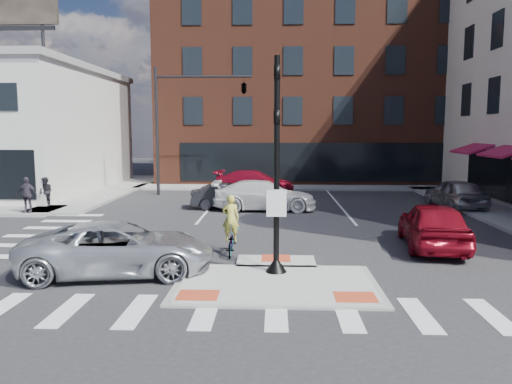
{
  "coord_description": "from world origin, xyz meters",
  "views": [
    {
      "loc": [
        -0.04,
        -13.35,
        4.1
      ],
      "look_at": [
        -0.69,
        3.58,
        2.0
      ],
      "focal_mm": 35.0,
      "sensor_mm": 36.0,
      "label": 1
    }
  ],
  "objects_px": {
    "pedestrian_a": "(46,192)",
    "bg_car_red": "(255,182)",
    "pedestrian_b": "(27,195)",
    "white_pickup": "(264,195)",
    "cyclist": "(231,234)",
    "bg_car_silver": "(455,193)",
    "silver_suv": "(118,248)",
    "red_sedan": "(433,225)",
    "bg_car_dark": "(228,196)"
  },
  "relations": [
    {
      "from": "pedestrian_a",
      "to": "bg_car_red",
      "type": "bearing_deg",
      "value": 55.17
    },
    {
      "from": "pedestrian_b",
      "to": "white_pickup",
      "type": "bearing_deg",
      "value": 10.98
    },
    {
      "from": "pedestrian_a",
      "to": "cyclist",
      "type": "bearing_deg",
      "value": -19.85
    },
    {
      "from": "bg_car_silver",
      "to": "cyclist",
      "type": "distance_m",
      "value": 15.13
    },
    {
      "from": "silver_suv",
      "to": "bg_car_red",
      "type": "relative_size",
      "value": 1.05
    },
    {
      "from": "red_sedan",
      "to": "cyclist",
      "type": "xyz_separation_m",
      "value": [
        -6.99,
        -1.2,
        -0.15
      ]
    },
    {
      "from": "pedestrian_a",
      "to": "white_pickup",
      "type": "bearing_deg",
      "value": 21.81
    },
    {
      "from": "bg_car_red",
      "to": "bg_car_dark",
      "type": "bearing_deg",
      "value": 179.32
    },
    {
      "from": "white_pickup",
      "to": "bg_car_dark",
      "type": "distance_m",
      "value": 1.99
    },
    {
      "from": "bg_car_red",
      "to": "cyclist",
      "type": "bearing_deg",
      "value": -171.3
    },
    {
      "from": "bg_car_red",
      "to": "pedestrian_b",
      "type": "bearing_deg",
      "value": 139.73
    },
    {
      "from": "bg_car_red",
      "to": "cyclist",
      "type": "relative_size",
      "value": 2.58
    },
    {
      "from": "bg_car_red",
      "to": "bg_car_silver",
      "type": "bearing_deg",
      "value": -109.42
    },
    {
      "from": "bg_car_dark",
      "to": "cyclist",
      "type": "height_order",
      "value": "cyclist"
    },
    {
      "from": "silver_suv",
      "to": "red_sedan",
      "type": "distance_m",
      "value": 10.62
    },
    {
      "from": "bg_car_dark",
      "to": "bg_car_silver",
      "type": "relative_size",
      "value": 0.86
    },
    {
      "from": "bg_car_silver",
      "to": "bg_car_red",
      "type": "bearing_deg",
      "value": -33.79
    },
    {
      "from": "white_pickup",
      "to": "bg_car_red",
      "type": "relative_size",
      "value": 1.02
    },
    {
      "from": "pedestrian_a",
      "to": "pedestrian_b",
      "type": "bearing_deg",
      "value": -68.62
    },
    {
      "from": "bg_car_dark",
      "to": "bg_car_red",
      "type": "xyz_separation_m",
      "value": [
        1.12,
        6.47,
        0.1
      ]
    },
    {
      "from": "bg_car_red",
      "to": "cyclist",
      "type": "height_order",
      "value": "cyclist"
    },
    {
      "from": "red_sedan",
      "to": "bg_car_dark",
      "type": "bearing_deg",
      "value": -40.22
    },
    {
      "from": "red_sedan",
      "to": "bg_car_red",
      "type": "distance_m",
      "value": 16.59
    },
    {
      "from": "bg_car_dark",
      "to": "pedestrian_a",
      "type": "xyz_separation_m",
      "value": [
        -9.5,
        -0.63,
        0.27
      ]
    },
    {
      "from": "bg_car_silver",
      "to": "bg_car_red",
      "type": "relative_size",
      "value": 0.89
    },
    {
      "from": "bg_car_dark",
      "to": "pedestrian_a",
      "type": "height_order",
      "value": "pedestrian_a"
    },
    {
      "from": "white_pickup",
      "to": "red_sedan",
      "type": "bearing_deg",
      "value": -143.49
    },
    {
      "from": "bg_car_silver",
      "to": "bg_car_red",
      "type": "height_order",
      "value": "bg_car_silver"
    },
    {
      "from": "bg_car_dark",
      "to": "white_pickup",
      "type": "bearing_deg",
      "value": -113.27
    },
    {
      "from": "silver_suv",
      "to": "bg_car_dark",
      "type": "relative_size",
      "value": 1.37
    },
    {
      "from": "bg_car_dark",
      "to": "pedestrian_b",
      "type": "xyz_separation_m",
      "value": [
        -9.5,
        -2.63,
        0.36
      ]
    },
    {
      "from": "bg_car_silver",
      "to": "cyclist",
      "type": "xyz_separation_m",
      "value": [
        -11.0,
        -10.39,
        -0.11
      ]
    },
    {
      "from": "white_pickup",
      "to": "bg_car_dark",
      "type": "height_order",
      "value": "white_pickup"
    },
    {
      "from": "pedestrian_b",
      "to": "pedestrian_a",
      "type": "bearing_deg",
      "value": 90.61
    },
    {
      "from": "bg_car_silver",
      "to": "pedestrian_a",
      "type": "relative_size",
      "value": 3.0
    },
    {
      "from": "white_pickup",
      "to": "pedestrian_b",
      "type": "height_order",
      "value": "pedestrian_b"
    },
    {
      "from": "white_pickup",
      "to": "pedestrian_a",
      "type": "distance_m",
      "value": 11.41
    },
    {
      "from": "silver_suv",
      "to": "bg_car_dark",
      "type": "bearing_deg",
      "value": -18.15
    },
    {
      "from": "red_sedan",
      "to": "bg_car_silver",
      "type": "xyz_separation_m",
      "value": [
        4.01,
        9.19,
        -0.04
      ]
    },
    {
      "from": "red_sedan",
      "to": "bg_car_silver",
      "type": "height_order",
      "value": "red_sedan"
    },
    {
      "from": "red_sedan",
      "to": "cyclist",
      "type": "bearing_deg",
      "value": 16.75
    },
    {
      "from": "cyclist",
      "to": "pedestrian_a",
      "type": "bearing_deg",
      "value": -42.53
    },
    {
      "from": "silver_suv",
      "to": "cyclist",
      "type": "bearing_deg",
      "value": -60.2
    },
    {
      "from": "bg_car_red",
      "to": "pedestrian_a",
      "type": "xyz_separation_m",
      "value": [
        -10.62,
        -7.11,
        0.17
      ]
    },
    {
      "from": "bg_car_silver",
      "to": "pedestrian_a",
      "type": "bearing_deg",
      "value": -2.1
    },
    {
      "from": "red_sedan",
      "to": "white_pickup",
      "type": "relative_size",
      "value": 0.92
    },
    {
      "from": "silver_suv",
      "to": "bg_car_dark",
      "type": "distance_m",
      "value": 12.4
    },
    {
      "from": "red_sedan",
      "to": "pedestrian_a",
      "type": "distance_m",
      "value": 19.23
    },
    {
      "from": "silver_suv",
      "to": "pedestrian_b",
      "type": "bearing_deg",
      "value": 29.14
    },
    {
      "from": "red_sedan",
      "to": "pedestrian_b",
      "type": "relative_size",
      "value": 2.8
    }
  ]
}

